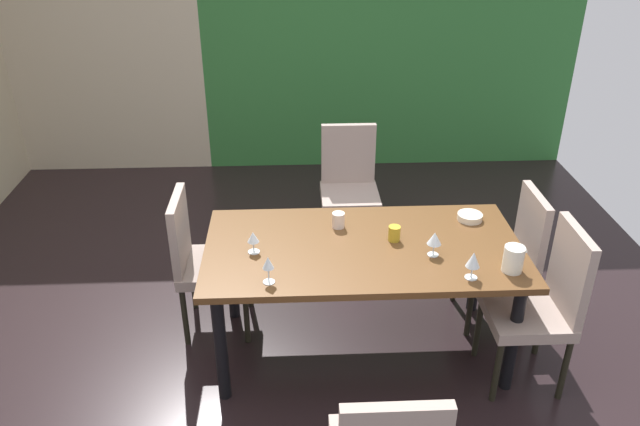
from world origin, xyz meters
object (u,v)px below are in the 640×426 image
object	(u,v)px
wine_glass_near_window	(434,239)
pitcher_rear	(513,259)
chair_right_far	(508,250)
cup_south	(338,220)
chair_left_far	(201,257)
dining_table	(362,258)
chair_head_far	(349,182)
wine_glass_right	(472,260)
wine_glass_east	(252,238)
wine_glass_left	(267,264)
chair_right_near	(542,300)
cup_center	(393,233)
serving_bowl_north	(469,217)

from	to	relation	value
wine_glass_near_window	pitcher_rear	distance (m)	0.43
chair_right_far	cup_south	size ratio (longest dim) A/B	9.61
chair_left_far	dining_table	bearing A→B (deg)	73.62
chair_head_far	wine_glass_right	distance (m)	1.76
chair_head_far	wine_glass_east	world-z (taller)	chair_head_far
chair_right_far	wine_glass_left	distance (m)	1.66
chair_head_far	wine_glass_left	world-z (taller)	chair_head_far
chair_right_near	cup_south	distance (m)	1.24
wine_glass_left	cup_south	world-z (taller)	wine_glass_left
wine_glass_east	cup_center	world-z (taller)	wine_glass_east
chair_head_far	cup_south	distance (m)	1.13
dining_table	wine_glass_left	distance (m)	0.66
wine_glass_near_window	wine_glass_right	world-z (taller)	wine_glass_right
wine_glass_near_window	wine_glass_left	distance (m)	0.94
chair_left_far	wine_glass_near_window	size ratio (longest dim) A/B	6.57
chair_left_far	chair_head_far	bearing A→B (deg)	135.36
wine_glass_right	cup_south	xyz separation A→B (m)	(-0.66, 0.57, -0.06)
chair_right_far	serving_bowl_north	distance (m)	0.38
chair_left_far	wine_glass_east	world-z (taller)	chair_left_far
chair_right_near	wine_glass_east	xyz separation A→B (m)	(-1.60, 0.24, 0.30)
chair_head_far	wine_glass_east	distance (m)	1.53
wine_glass_right	serving_bowl_north	world-z (taller)	wine_glass_right
chair_right_near	wine_glass_east	world-z (taller)	chair_right_near
dining_table	chair_head_far	distance (m)	1.32
dining_table	chair_head_far	size ratio (longest dim) A/B	1.89
chair_right_near	wine_glass_near_window	size ratio (longest dim) A/B	6.89
wine_glass_near_window	serving_bowl_north	world-z (taller)	wine_glass_near_window
chair_right_far	cup_center	distance (m)	0.87
chair_right_far	wine_glass_right	xyz separation A→B (m)	(-0.44, -0.64, 0.34)
cup_center	pitcher_rear	bearing A→B (deg)	-30.81
wine_glass_right	cup_south	bearing A→B (deg)	138.86
serving_bowl_north	pitcher_rear	distance (m)	0.58
cup_south	pitcher_rear	size ratio (longest dim) A/B	0.64
cup_south	cup_center	world-z (taller)	cup_south
cup_south	chair_left_far	bearing A→B (deg)	175.68
wine_glass_right	chair_right_far	bearing A→B (deg)	55.38
chair_right_near	wine_glass_right	world-z (taller)	chair_right_near
chair_left_far	wine_glass_left	size ratio (longest dim) A/B	6.11
chair_right_far	wine_glass_east	xyz separation A→B (m)	(-1.59, -0.33, 0.33)
dining_table	pitcher_rear	size ratio (longest dim) A/B	12.36
wine_glass_right	serving_bowl_north	xyz separation A→B (m)	(0.16, 0.63, -0.09)
wine_glass_east	serving_bowl_north	bearing A→B (deg)	13.68
dining_table	serving_bowl_north	world-z (taller)	serving_bowl_north
dining_table	wine_glass_right	world-z (taller)	wine_glass_right
chair_head_far	wine_glass_east	bearing A→B (deg)	63.92
chair_left_far	chair_right_far	xyz separation A→B (m)	(1.94, 0.00, -0.01)
dining_table	wine_glass_near_window	size ratio (longest dim) A/B	12.69
chair_right_far	wine_glass_near_window	size ratio (longest dim) A/B	6.35
wine_glass_left	cup_center	bearing A→B (deg)	29.02
wine_glass_right	chair_right_near	bearing A→B (deg)	8.44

